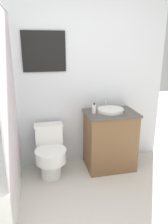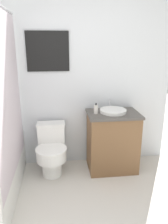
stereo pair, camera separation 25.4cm
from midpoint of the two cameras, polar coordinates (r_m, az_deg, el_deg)
name	(u,v)px [view 2 (the right image)]	position (r m, az deg, el deg)	size (l,w,h in m)	color
wall_back	(55,75)	(2.89, -5.20, 9.64)	(3.14, 0.07, 2.50)	silver
toilet	(52,150)	(2.88, -5.95, -9.95)	(0.39, 0.53, 0.65)	white
vanity	(112,141)	(2.97, 9.84, -7.55)	(0.66, 0.49, 0.80)	brown
sink	(113,111)	(2.85, 10.14, 0.27)	(0.34, 0.38, 0.13)	white
soap_bottle	(96,109)	(2.75, 5.78, 0.69)	(0.05, 0.05, 0.14)	silver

